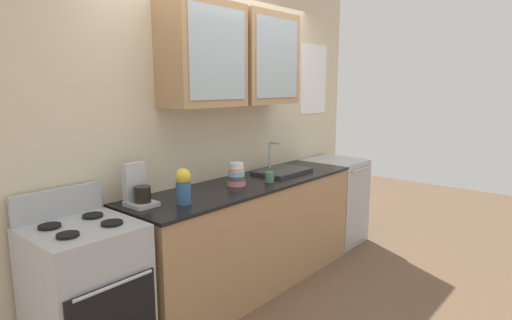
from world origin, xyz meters
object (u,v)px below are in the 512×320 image
Objects in this scene: sink_faucet at (282,170)px; cup_near_sink at (270,177)px; bowl_stack at (236,175)px; coffee_maker at (138,190)px; dishwasher at (334,201)px; stove_range at (87,299)px; vase at (183,186)px.

cup_near_sink is at bearing -157.73° from sink_faucet.
coffee_maker is at bearing 172.79° from bowl_stack.
sink_faucet reaches higher than dishwasher.
bowl_stack reaches higher than cup_near_sink.
sink_faucet is 0.65m from bowl_stack.
coffee_maker reaches higher than stove_range.
cup_near_sink is at bearing -174.92° from dishwasher.
coffee_maker is (-1.13, 0.24, 0.06)m from cup_near_sink.
bowl_stack is 0.20× the size of dishwasher.
vase reaches higher than dishwasher.
stove_range is 2.91m from dishwasher.
sink_faucet is at bearing 5.32° from vase.
dishwasher is (0.94, -0.04, -0.48)m from sink_faucet.
bowl_stack is at bearing 179.50° from dishwasher.
sink_faucet reaches higher than stove_range.
dishwasher is 3.20× the size of coffee_maker.
vase is 0.30m from coffee_maker.
vase is at bearing -177.83° from dishwasher.
vase is at bearing -171.28° from bowl_stack.
vase is 0.27× the size of dishwasher.
vase is 0.86× the size of coffee_maker.
dishwasher is at bearing -0.50° from bowl_stack.
coffee_maker reaches higher than bowl_stack.
coffee_maker is at bearing 14.06° from stove_range.
coffee_maker is at bearing 168.12° from cup_near_sink.
coffee_maker is (-1.50, 0.09, 0.09)m from sink_faucet.
sink_faucet reaches higher than vase.
dishwasher is 2.51m from coffee_maker.
cup_near_sink reaches higher than dishwasher.
dishwasher is at bearing -2.17° from sink_faucet.
coffee_maker is at bearing 176.70° from sink_faucet.
bowl_stack is (1.33, 0.01, 0.54)m from stove_range.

